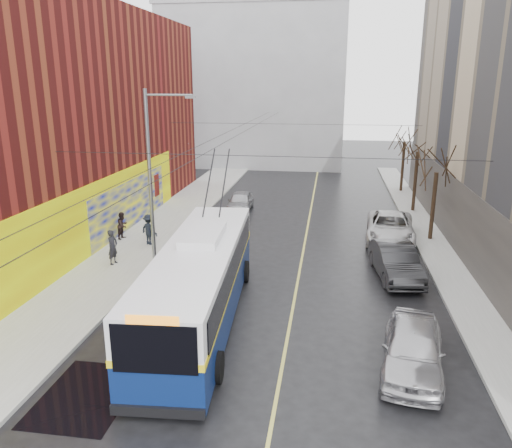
{
  "coord_description": "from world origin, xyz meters",
  "views": [
    {
      "loc": [
        2.85,
        -14.12,
        9.34
      ],
      "look_at": [
        -0.47,
        7.86,
        2.96
      ],
      "focal_mm": 35.0,
      "sensor_mm": 36.0,
      "label": 1
    }
  ],
  "objects_px": {
    "tree_far": "(405,133)",
    "pedestrian_c": "(149,229)",
    "tree_mid": "(419,141)",
    "pedestrian_a": "(113,247)",
    "parked_car_b": "(396,261)",
    "parked_car_a": "(413,348)",
    "trolleybus": "(200,281)",
    "parked_car_c": "(390,227)",
    "pedestrian_b": "(123,225)",
    "streetlight_pole": "(153,173)",
    "following_car": "(240,201)",
    "tree_near": "(438,159)"
  },
  "relations": [
    {
      "from": "pedestrian_a",
      "to": "pedestrian_c",
      "type": "height_order",
      "value": "pedestrian_a"
    },
    {
      "from": "following_car",
      "to": "parked_car_a",
      "type": "bearing_deg",
      "value": -66.4
    },
    {
      "from": "tree_near",
      "to": "trolleybus",
      "type": "distance_m",
      "value": 16.88
    },
    {
      "from": "streetlight_pole",
      "to": "pedestrian_c",
      "type": "height_order",
      "value": "streetlight_pole"
    },
    {
      "from": "parked_car_a",
      "to": "parked_car_c",
      "type": "relative_size",
      "value": 0.81
    },
    {
      "from": "streetlight_pole",
      "to": "pedestrian_b",
      "type": "relative_size",
      "value": 5.47
    },
    {
      "from": "tree_mid",
      "to": "pedestrian_a",
      "type": "height_order",
      "value": "tree_mid"
    },
    {
      "from": "parked_car_b",
      "to": "pedestrian_a",
      "type": "height_order",
      "value": "pedestrian_a"
    },
    {
      "from": "parked_car_a",
      "to": "pedestrian_b",
      "type": "distance_m",
      "value": 19.37
    },
    {
      "from": "streetlight_pole",
      "to": "parked_car_b",
      "type": "relative_size",
      "value": 1.78
    },
    {
      "from": "tree_mid",
      "to": "tree_far",
      "type": "bearing_deg",
      "value": 90.0
    },
    {
      "from": "parked_car_c",
      "to": "pedestrian_a",
      "type": "distance_m",
      "value": 16.17
    },
    {
      "from": "trolleybus",
      "to": "parked_car_b",
      "type": "bearing_deg",
      "value": 31.77
    },
    {
      "from": "pedestrian_a",
      "to": "pedestrian_c",
      "type": "bearing_deg",
      "value": -0.82
    },
    {
      "from": "parked_car_b",
      "to": "pedestrian_b",
      "type": "bearing_deg",
      "value": 159.75
    },
    {
      "from": "tree_mid",
      "to": "parked_car_c",
      "type": "bearing_deg",
      "value": -108.38
    },
    {
      "from": "tree_mid",
      "to": "tree_far",
      "type": "xyz_separation_m",
      "value": [
        0.0,
        7.0,
        -0.11
      ]
    },
    {
      "from": "tree_mid",
      "to": "parked_car_a",
      "type": "relative_size",
      "value": 1.38
    },
    {
      "from": "pedestrian_a",
      "to": "parked_car_b",
      "type": "bearing_deg",
      "value": -76.06
    },
    {
      "from": "streetlight_pole",
      "to": "trolleybus",
      "type": "height_order",
      "value": "streetlight_pole"
    },
    {
      "from": "parked_car_a",
      "to": "following_car",
      "type": "bearing_deg",
      "value": 124.14
    },
    {
      "from": "trolleybus",
      "to": "parked_car_a",
      "type": "xyz_separation_m",
      "value": [
        7.91,
        -2.48,
        -0.88
      ]
    },
    {
      "from": "parked_car_a",
      "to": "trolleybus",
      "type": "bearing_deg",
      "value": 171.54
    },
    {
      "from": "tree_mid",
      "to": "pedestrian_c",
      "type": "bearing_deg",
      "value": -147.15
    },
    {
      "from": "tree_mid",
      "to": "trolleybus",
      "type": "relative_size",
      "value": 0.51
    },
    {
      "from": "parked_car_b",
      "to": "tree_mid",
      "type": "bearing_deg",
      "value": 70.8
    },
    {
      "from": "parked_car_b",
      "to": "parked_car_c",
      "type": "xyz_separation_m",
      "value": [
        0.37,
        6.02,
        -0.0
      ]
    },
    {
      "from": "parked_car_a",
      "to": "parked_car_b",
      "type": "bearing_deg",
      "value": 96.25
    },
    {
      "from": "trolleybus",
      "to": "tree_mid",
      "type": "bearing_deg",
      "value": 56.31
    },
    {
      "from": "tree_near",
      "to": "pedestrian_c",
      "type": "distance_m",
      "value": 17.28
    },
    {
      "from": "parked_car_b",
      "to": "pedestrian_c",
      "type": "distance_m",
      "value": 13.91
    },
    {
      "from": "parked_car_a",
      "to": "pedestrian_c",
      "type": "distance_m",
      "value": 17.31
    },
    {
      "from": "tree_near",
      "to": "following_car",
      "type": "relative_size",
      "value": 1.52
    },
    {
      "from": "tree_mid",
      "to": "parked_car_b",
      "type": "bearing_deg",
      "value": -101.84
    },
    {
      "from": "parked_car_b",
      "to": "pedestrian_c",
      "type": "bearing_deg",
      "value": 161.27
    },
    {
      "from": "streetlight_pole",
      "to": "pedestrian_c",
      "type": "distance_m",
      "value": 4.67
    },
    {
      "from": "parked_car_c",
      "to": "pedestrian_b",
      "type": "bearing_deg",
      "value": -166.64
    },
    {
      "from": "tree_mid",
      "to": "parked_car_c",
      "type": "xyz_separation_m",
      "value": [
        -2.44,
        -7.33,
        -4.42
      ]
    },
    {
      "from": "pedestrian_a",
      "to": "pedestrian_b",
      "type": "distance_m",
      "value": 4.4
    },
    {
      "from": "trolleybus",
      "to": "pedestrian_c",
      "type": "distance_m",
      "value": 10.2
    },
    {
      "from": "tree_near",
      "to": "pedestrian_a",
      "type": "height_order",
      "value": "tree_near"
    },
    {
      "from": "pedestrian_b",
      "to": "pedestrian_c",
      "type": "distance_m",
      "value": 2.16
    },
    {
      "from": "tree_near",
      "to": "tree_far",
      "type": "distance_m",
      "value": 14.0
    },
    {
      "from": "parked_car_c",
      "to": "pedestrian_c",
      "type": "bearing_deg",
      "value": -162.16
    },
    {
      "from": "parked_car_a",
      "to": "parked_car_c",
      "type": "xyz_separation_m",
      "value": [
        0.76,
        14.44,
        0.01
      ]
    },
    {
      "from": "tree_near",
      "to": "trolleybus",
      "type": "relative_size",
      "value": 0.49
    },
    {
      "from": "streetlight_pole",
      "to": "pedestrian_c",
      "type": "xyz_separation_m",
      "value": [
        -1.29,
        2.39,
        -3.8
      ]
    },
    {
      "from": "parked_car_b",
      "to": "following_car",
      "type": "relative_size",
      "value": 1.2
    },
    {
      "from": "following_car",
      "to": "streetlight_pole",
      "type": "bearing_deg",
      "value": -103.57
    },
    {
      "from": "tree_far",
      "to": "pedestrian_c",
      "type": "relative_size",
      "value": 3.64
    }
  ]
}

